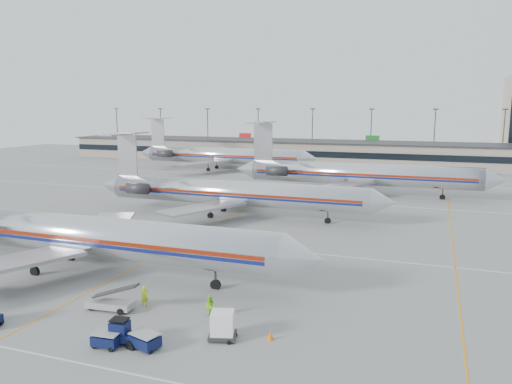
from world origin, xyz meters
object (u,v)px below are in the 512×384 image
at_px(jet_second_row, 229,192).
at_px(uld_container, 222,325).
at_px(jet_foreground, 69,233).
at_px(belt_loader, 111,303).

relative_size(jet_second_row, uld_container, 20.50).
relative_size(jet_foreground, uld_container, 21.83).
bearing_deg(jet_foreground, jet_second_row, 79.67).
distance_m(jet_second_row, belt_loader, 35.46).
height_order(uld_container, belt_loader, belt_loader).
bearing_deg(uld_container, belt_loader, 154.28).
bearing_deg(belt_loader, jet_second_row, 92.07).
bearing_deg(jet_second_row, uld_container, -67.86).
bearing_deg(uld_container, jet_foreground, 139.67).
xyz_separation_m(jet_foreground, uld_container, (19.99, -8.61, -2.70)).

